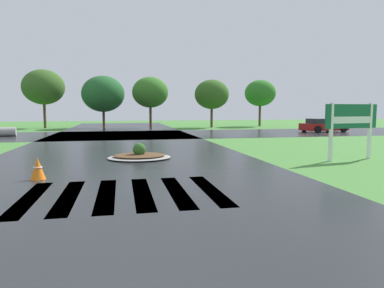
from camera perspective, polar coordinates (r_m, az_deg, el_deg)
asphalt_roadway at (r=13.44m, az=-11.39°, el=-3.45°), size 11.42×80.00×0.01m
asphalt_cross_road at (r=29.08m, az=-11.61°, el=1.51°), size 90.00×10.28×0.01m
crosswalk_stripes at (r=8.98m, az=-11.19°, el=-8.10°), size 4.95×3.55×0.01m
estate_billboard at (r=15.88m, az=24.99°, el=3.65°), size 2.72×0.55×2.40m
median_island at (r=15.05m, az=-8.75°, el=-1.92°), size 2.72×2.30×0.68m
car_white_sedan at (r=34.34m, az=20.96°, el=2.89°), size 4.40×2.59×1.25m
drainage_pipe_stack at (r=30.62m, az=-28.35°, el=1.81°), size 1.31×0.88×0.72m
traffic_cone at (r=11.48m, az=-24.27°, el=-3.77°), size 0.44×0.44×0.69m
background_treeline at (r=39.71m, az=-12.97°, el=8.36°), size 37.15×6.66×6.49m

